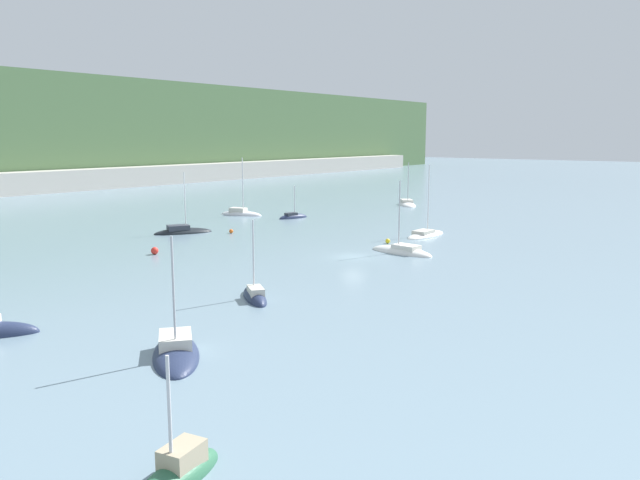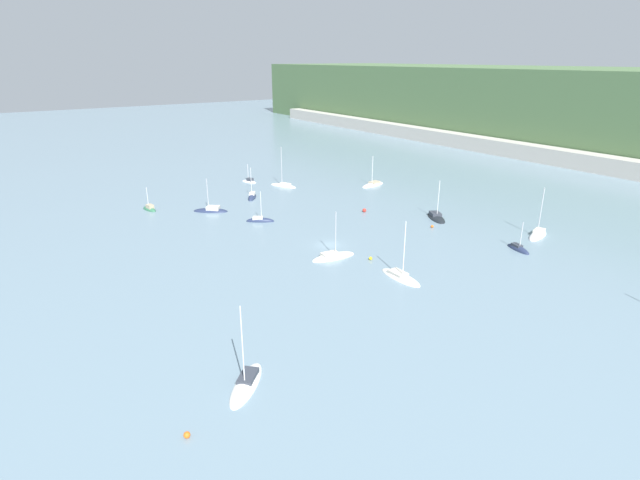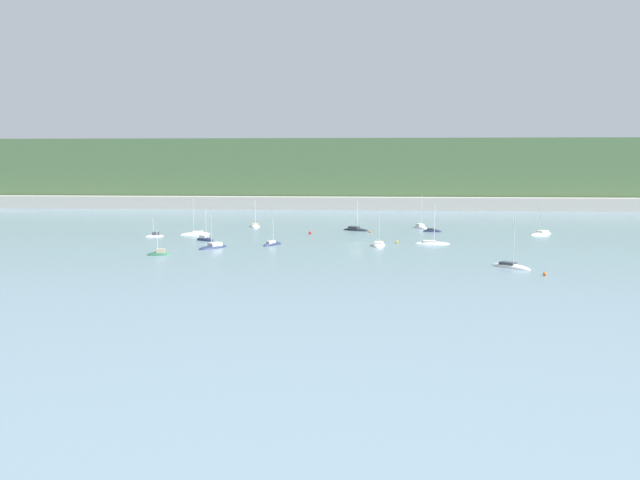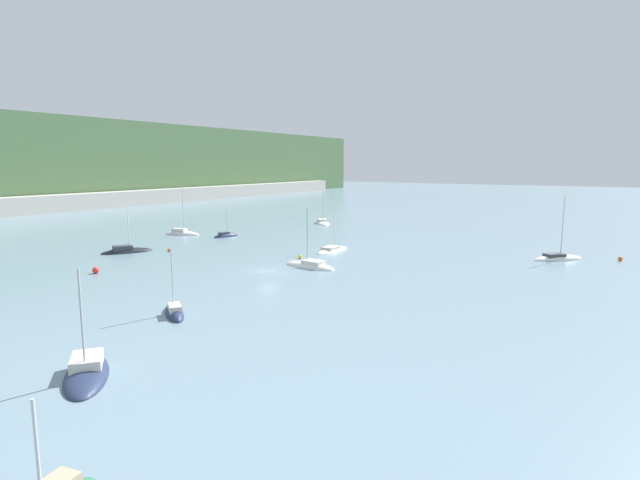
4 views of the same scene
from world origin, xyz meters
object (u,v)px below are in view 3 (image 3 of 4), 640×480
Objects in this scene: sailboat_2 at (155,236)px; sailboat_4 at (511,267)px; sailboat_10 at (195,234)px; mooring_buoy_3 at (545,274)px; sailboat_8 at (432,231)px; sailboat_1 at (159,254)px; sailboat_3 at (213,247)px; mooring_buoy_2 at (397,242)px; mooring_buoy_0 at (310,233)px; mooring_buoy_1 at (370,232)px; sailboat_7 at (356,230)px; sailboat_5 at (421,228)px; sailboat_0 at (541,234)px; sailboat_11 at (205,240)px; sailboat_13 at (272,245)px; sailboat_6 at (432,244)px; sailboat_9 at (255,227)px; sailboat_12 at (379,245)px.

sailboat_2 is 0.53× the size of sailboat_4.
mooring_buoy_3 is (75.62, -54.23, 0.21)m from sailboat_10.
sailboat_1 is at bearing -128.17° from sailboat_8.
sailboat_4 reaches higher than mooring_buoy_3.
mooring_buoy_2 is at bearing 143.69° from sailboat_3.
mooring_buoy_0 is 16.64m from mooring_buoy_1.
sailboat_7 is 10.72× the size of mooring_buoy_0.
sailboat_3 is 67.84m from sailboat_5.
sailboat_0 reaches higher than sailboat_11.
sailboat_7 reaches higher than mooring_buoy_0.
mooring_buoy_1 is at bearing 170.89° from sailboat_3.
sailboat_4 is at bearing -59.62° from mooring_buoy_2.
sailboat_11 reaches higher than mooring_buoy_2.
sailboat_10 reaches higher than sailboat_13.
sailboat_6 is at bearing -17.57° from sailboat_5.
sailboat_3 is 13.77m from sailboat_13.
mooring_buoy_0 is 1.42× the size of mooring_buoy_2.
sailboat_7 is 30.85m from sailboat_9.
sailboat_13 is 62.83m from mooring_buoy_3.
mooring_buoy_1 is (23.05, 26.64, 0.19)m from sailboat_13.
sailboat_2 is at bearing 172.30° from mooring_buoy_2.
mooring_buoy_2 is (29.19, 5.55, 0.20)m from sailboat_13.
sailboat_10 is 19.56× the size of mooring_buoy_1.
sailboat_12 is at bearing -103.18° from sailboat_8.
sailboat_4 is 57.93m from sailboat_8.
sailboat_3 is 13.70× the size of mooring_buoy_2.
sailboat_9 is at bearing -146.48° from sailboat_10.
sailboat_5 reaches higher than sailboat_1.
sailboat_11 is (-57.93, -23.12, 0.04)m from sailboat_8.
sailboat_1 is 61.96m from mooring_buoy_1.
sailboat_10 is 13.19× the size of mooring_buoy_0.
sailboat_10 reaches higher than sailboat_12.
sailboat_5 is at bearing 89.90° from sailboat_6.
sailboat_8 is at bearing 162.92° from sailboat_3.
sailboat_5 is (-10.41, 66.80, 0.04)m from sailboat_4.
sailboat_4 is at bearing 159.73° from sailboat_1.
mooring_buoy_1 is (55.70, 12.74, 0.14)m from sailboat_2.
mooring_buoy_0 reaches higher than mooring_buoy_3.
mooring_buoy_2 is (-39.19, -20.04, 0.19)m from sailboat_0.
sailboat_5 reaches higher than sailboat_0.
sailboat_0 is at bearing 69.77° from sailboat_9.
sailboat_10 is at bearing -88.27° from sailboat_5.
mooring_buoy_2 is (10.11, -26.41, 0.18)m from sailboat_7.
sailboat_0 is 1.04× the size of sailboat_11.
sailboat_0 reaches higher than sailboat_2.
mooring_buoy_1 is at bearing 15.56° from mooring_buoy_0.
mooring_buoy_1 is (35.63, 32.23, 0.16)m from sailboat_3.
mooring_buoy_0 is at bearing -164.44° from mooring_buoy_1.
mooring_buoy_2 is at bearing -99.50° from sailboat_8.
sailboat_6 is 62.47m from sailboat_10.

